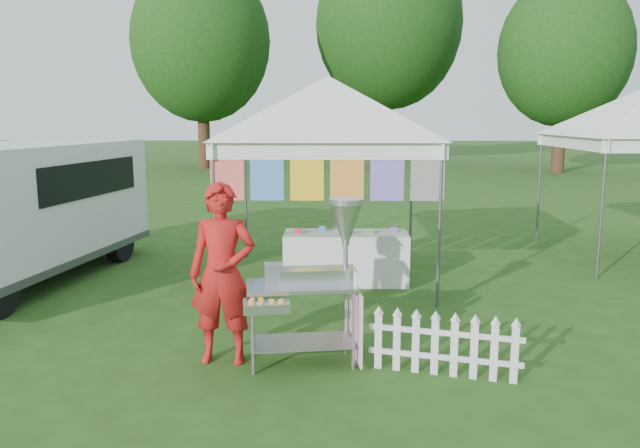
{
  "coord_description": "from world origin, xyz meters",
  "views": [
    {
      "loc": [
        0.06,
        -5.67,
        2.41
      ],
      "look_at": [
        -0.08,
        1.97,
        1.1
      ],
      "focal_mm": 35.0,
      "sensor_mm": 36.0,
      "label": 1
    }
  ],
  "objects": [
    {
      "name": "ground",
      "position": [
        0.0,
        0.0,
        0.0
      ],
      "size": [
        120.0,
        120.0,
        0.0
      ],
      "primitive_type": "plane",
      "color": "#244213",
      "rests_on": "ground"
    },
    {
      "name": "canopy_main",
      "position": [
        0.0,
        3.49,
        2.99
      ],
      "size": [
        4.24,
        4.24,
        3.45
      ],
      "color": "#59595E",
      "rests_on": "ground"
    },
    {
      "name": "tree_left",
      "position": [
        -6.0,
        24.0,
        5.83
      ],
      "size": [
        6.4,
        6.4,
        9.53
      ],
      "color": "#332112",
      "rests_on": "ground"
    },
    {
      "name": "tree_mid",
      "position": [
        3.0,
        28.0,
        7.14
      ],
      "size": [
        7.6,
        7.6,
        11.52
      ],
      "color": "#332112",
      "rests_on": "ground"
    },
    {
      "name": "tree_right",
      "position": [
        10.0,
        22.0,
        5.18
      ],
      "size": [
        5.6,
        5.6,
        8.42
      ],
      "color": "#332112",
      "rests_on": "ground"
    },
    {
      "name": "donut_cart",
      "position": [
        -0.06,
        0.21,
        0.96
      ],
      "size": [
        1.18,
        0.95,
        1.64
      ],
      "rotation": [
        0.0,
        0.0,
        0.14
      ],
      "color": "gray",
      "rests_on": "ground"
    },
    {
      "name": "vendor",
      "position": [
        -1.01,
        0.25,
        0.9
      ],
      "size": [
        0.66,
        0.44,
        1.8
      ],
      "primitive_type": "imported",
      "rotation": [
        0.0,
        0.0,
        -0.02
      ],
      "color": "#AA1714",
      "rests_on": "ground"
    },
    {
      "name": "cargo_van",
      "position": [
        -4.58,
        3.31,
        1.09
      ],
      "size": [
        2.68,
        5.11,
        2.02
      ],
      "rotation": [
        0.0,
        0.0,
        -0.16
      ],
      "color": "silver",
      "rests_on": "ground"
    },
    {
      "name": "picket_fence",
      "position": [
        1.12,
        -0.08,
        0.29
      ],
      "size": [
        1.4,
        0.4,
        0.56
      ],
      "rotation": [
        0.0,
        0.0,
        -0.26
      ],
      "color": "silver",
      "rests_on": "ground"
    },
    {
      "name": "display_table",
      "position": [
        0.27,
        3.27,
        0.37
      ],
      "size": [
        1.8,
        0.7,
        0.75
      ],
      "primitive_type": "cube",
      "color": "white",
      "rests_on": "ground"
    }
  ]
}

